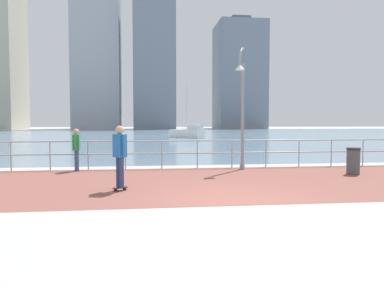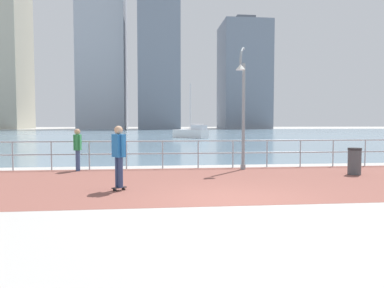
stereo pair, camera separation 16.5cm
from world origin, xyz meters
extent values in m
plane|color=#ADAAA5|center=(0.00, 40.00, 0.00)|extent=(220.00, 220.00, 0.00)
cube|color=brown|center=(0.00, 2.71, 0.00)|extent=(28.00, 6.62, 0.01)
cube|color=#6B899E|center=(0.00, 51.02, 0.00)|extent=(180.00, 88.00, 0.00)
cylinder|color=#9EADB7|center=(-7.00, 6.02, 0.54)|extent=(0.05, 0.05, 1.08)
cylinder|color=#9EADB7|center=(-5.60, 6.02, 0.54)|extent=(0.05, 0.05, 1.08)
cylinder|color=#9EADB7|center=(-4.20, 6.02, 0.54)|extent=(0.05, 0.05, 1.08)
cylinder|color=#9EADB7|center=(-2.80, 6.02, 0.54)|extent=(0.05, 0.05, 1.08)
cylinder|color=#9EADB7|center=(-1.40, 6.02, 0.54)|extent=(0.05, 0.05, 1.08)
cylinder|color=#9EADB7|center=(0.00, 6.02, 0.54)|extent=(0.05, 0.05, 1.08)
cylinder|color=#9EADB7|center=(1.40, 6.02, 0.54)|extent=(0.05, 0.05, 1.08)
cylinder|color=#9EADB7|center=(2.80, 6.02, 0.54)|extent=(0.05, 0.05, 1.08)
cylinder|color=#9EADB7|center=(4.20, 6.02, 0.54)|extent=(0.05, 0.05, 1.08)
cylinder|color=#9EADB7|center=(5.60, 6.02, 0.54)|extent=(0.05, 0.05, 1.08)
cylinder|color=#9EADB7|center=(7.00, 6.02, 0.54)|extent=(0.05, 0.05, 1.08)
cylinder|color=#9EADB7|center=(0.00, 6.02, 1.08)|extent=(25.20, 0.06, 0.06)
cylinder|color=#9EADB7|center=(0.00, 6.02, 0.60)|extent=(25.20, 0.06, 0.06)
cylinder|color=gray|center=(1.66, 5.42, 0.10)|extent=(0.19, 0.19, 0.20)
cylinder|color=gray|center=(1.66, 5.42, 2.02)|extent=(0.12, 0.12, 4.04)
cylinder|color=gray|center=(1.63, 5.35, 4.58)|extent=(0.16, 0.20, 0.11)
cylinder|color=gray|center=(1.56, 5.22, 4.53)|extent=(0.16, 0.21, 0.15)
cylinder|color=gray|center=(1.50, 5.10, 4.45)|extent=(0.16, 0.20, 0.18)
cylinder|color=gray|center=(1.46, 5.01, 4.33)|extent=(0.15, 0.18, 0.19)
cylinder|color=gray|center=(1.43, 4.95, 4.19)|extent=(0.13, 0.15, 0.19)
cylinder|color=gray|center=(1.42, 4.94, 4.03)|extent=(0.11, 0.11, 0.17)
cone|color=silver|center=(1.42, 4.94, 3.83)|extent=(0.36, 0.36, 0.22)
cylinder|color=black|center=(-2.59, 1.60, 0.03)|extent=(0.07, 0.06, 0.06)
cylinder|color=black|center=(-2.55, 1.53, 0.03)|extent=(0.07, 0.06, 0.06)
cylinder|color=black|center=(-2.80, 1.46, 0.03)|extent=(0.07, 0.06, 0.06)
cylinder|color=black|center=(-2.76, 1.39, 0.03)|extent=(0.07, 0.06, 0.06)
cube|color=black|center=(-2.68, 1.50, 0.08)|extent=(0.40, 0.31, 0.02)
cylinder|color=navy|center=(-2.72, 1.56, 0.49)|extent=(0.18, 0.18, 0.80)
cylinder|color=navy|center=(-2.63, 1.43, 0.49)|extent=(0.18, 0.18, 0.80)
cube|color=#236BB2|center=(-2.68, 1.50, 1.19)|extent=(0.39, 0.42, 0.60)
cylinder|color=#236BB2|center=(-2.80, 1.69, 1.21)|extent=(0.12, 0.12, 0.57)
cylinder|color=#236BB2|center=(-2.55, 1.30, 1.21)|extent=(0.12, 0.12, 0.57)
sphere|color=tan|center=(-2.68, 1.50, 1.60)|extent=(0.22, 0.22, 0.22)
cylinder|color=#384C7A|center=(-4.56, 5.75, 0.39)|extent=(0.13, 0.13, 0.78)
cylinder|color=#384C7A|center=(-4.56, 5.59, 0.39)|extent=(0.13, 0.13, 0.78)
cube|color=#2D8C4C|center=(-4.56, 5.67, 1.07)|extent=(0.25, 0.35, 0.58)
cylinder|color=#2D8C4C|center=(-4.56, 5.90, 1.08)|extent=(0.09, 0.09, 0.55)
cylinder|color=#2D8C4C|center=(-4.55, 5.44, 1.08)|extent=(0.09, 0.09, 0.55)
sphere|color=tan|center=(-4.56, 5.67, 1.47)|extent=(0.22, 0.22, 0.22)
cylinder|color=#474C51|center=(5.15, 3.64, 0.42)|extent=(0.44, 0.44, 0.85)
cylinder|color=#262628|center=(5.15, 3.64, 0.89)|extent=(0.46, 0.46, 0.08)
cube|color=white|center=(2.68, 34.79, 0.49)|extent=(4.09, 4.36, 0.98)
cube|color=silver|center=(3.59, 33.77, 1.25)|extent=(1.83, 1.89, 0.54)
cylinder|color=silver|center=(2.68, 34.79, 3.70)|extent=(0.11, 0.11, 5.44)
cylinder|color=silver|center=(3.34, 34.04, 1.63)|extent=(1.43, 1.60, 0.09)
cube|color=#A3A8B2|center=(-16.08, 101.41, 22.77)|extent=(13.19, 14.78, 45.55)
cube|color=slate|center=(0.11, 97.46, 20.58)|extent=(11.41, 15.51, 41.16)
cube|color=slate|center=(26.78, 104.60, 16.20)|extent=(14.37, 15.49, 32.41)
cube|color=#4E5560|center=(26.78, 104.60, 33.41)|extent=(5.75, 6.19, 2.00)
camera|label=1|loc=(-1.95, -8.19, 1.79)|focal=34.13mm
camera|label=2|loc=(-1.79, -8.21, 1.79)|focal=34.13mm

